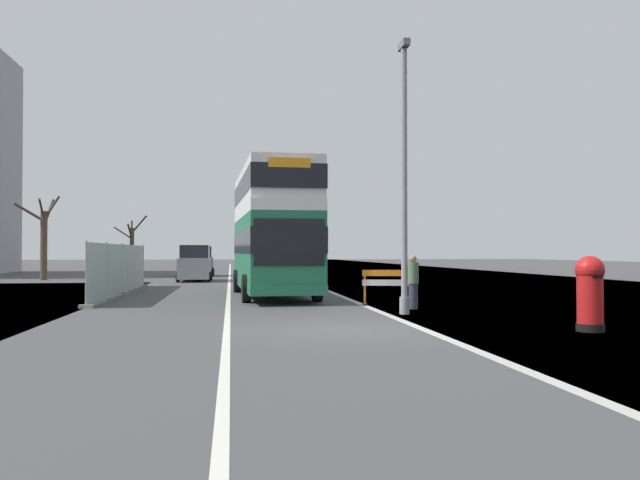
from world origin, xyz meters
The scene contains 11 objects.
ground centered at (0.53, 0.08, -0.05)m, with size 140.00×280.00×0.10m.
double_decker_bus centered at (-0.93, 11.55, 2.69)m, with size 3.15×10.53×5.06m.
lamppost_foreground centered at (2.34, 3.35, 3.71)m, with size 0.29×0.70×7.88m.
red_pillar_postbox centered at (5.42, -1.16, 0.94)m, with size 0.64×0.64×1.71m.
roadworks_barrier centered at (2.56, 6.35, 0.75)m, with size 1.69×0.79×1.19m.
construction_site_fence centered at (-7.14, 13.35, 1.03)m, with size 0.44×13.80×2.15m.
car_oncoming_near centered at (-4.78, 25.82, 1.03)m, with size 2.04×4.56×2.20m.
car_receding_mid centered at (-4.87, 34.32, 1.03)m, with size 2.02×3.89×2.21m.
bare_tree_far_verge_near centered at (-14.40, 28.56, 2.67)m, with size 2.71×3.23×5.38m.
bare_tree_far_verge_mid centered at (-11.20, 44.05, 2.35)m, with size 2.94×2.53×5.01m.
pedestrian_at_kerb centered at (3.06, 4.96, 0.85)m, with size 0.34×0.34×1.69m.
Camera 1 is at (-2.60, -14.95, 1.79)m, focal length 36.75 mm.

